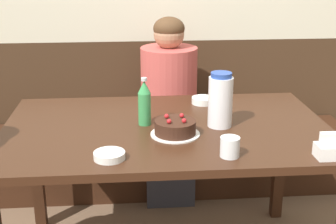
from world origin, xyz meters
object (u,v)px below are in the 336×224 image
(bowl_rice_small, at_px, (203,100))
(person_pale_blue_shirt, at_px, (169,115))
(water_pitcher, at_px, (220,100))
(bowl_soup_white, at_px, (109,155))
(glass_water_tall, at_px, (230,147))
(napkin_holder, at_px, (330,149))
(bench_seat, at_px, (156,159))
(soju_bottle, at_px, (144,103))
(birthday_cake, at_px, (175,128))

(bowl_rice_small, height_order, person_pale_blue_shirt, person_pale_blue_shirt)
(water_pitcher, distance_m, bowl_soup_white, 0.60)
(glass_water_tall, xyz_separation_m, person_pale_blue_shirt, (-0.14, 1.09, -0.24))
(napkin_holder, distance_m, bowl_rice_small, 0.82)
(water_pitcher, height_order, bowl_rice_small, water_pitcher)
(bowl_soup_white, bearing_deg, napkin_holder, -4.05)
(bench_seat, bearing_deg, glass_water_tall, -79.51)
(soju_bottle, height_order, bowl_soup_white, soju_bottle)
(napkin_holder, relative_size, bowl_rice_small, 0.93)
(water_pitcher, xyz_separation_m, bowl_rice_small, (-0.02, 0.34, -0.11))
(birthday_cake, xyz_separation_m, bowl_soup_white, (-0.28, -0.23, -0.02))
(birthday_cake, distance_m, soju_bottle, 0.21)
(water_pitcher, relative_size, bowl_soup_white, 2.05)
(soju_bottle, distance_m, bowl_soup_white, 0.41)
(person_pale_blue_shirt, bearing_deg, birthday_cake, -3.06)
(bench_seat, xyz_separation_m, napkin_holder, (0.61, -1.23, 0.59))
(person_pale_blue_shirt, bearing_deg, napkin_holder, 25.00)
(soju_bottle, bearing_deg, bowl_soup_white, -112.01)
(bench_seat, height_order, person_pale_blue_shirt, person_pale_blue_shirt)
(bench_seat, height_order, birthday_cake, birthday_cake)
(napkin_holder, bearing_deg, birthday_cake, 153.27)
(bench_seat, relative_size, soju_bottle, 11.21)
(birthday_cake, xyz_separation_m, napkin_holder, (0.58, -0.29, 0.01))
(napkin_holder, bearing_deg, water_pitcher, 133.31)
(water_pitcher, height_order, person_pale_blue_shirt, person_pale_blue_shirt)
(bench_seat, bearing_deg, soju_bottle, -97.00)
(bench_seat, relative_size, glass_water_tall, 31.36)
(napkin_holder, height_order, person_pale_blue_shirt, person_pale_blue_shirt)
(glass_water_tall, bearing_deg, napkin_holder, -6.66)
(bench_seat, height_order, bowl_rice_small, bowl_rice_small)
(glass_water_tall, bearing_deg, water_pitcher, 85.90)
(birthday_cake, relative_size, glass_water_tall, 2.72)
(bowl_soup_white, height_order, glass_water_tall, glass_water_tall)
(soju_bottle, height_order, napkin_holder, soju_bottle)
(water_pitcher, distance_m, napkin_holder, 0.53)
(water_pitcher, height_order, bowl_soup_white, water_pitcher)
(bowl_soup_white, xyz_separation_m, glass_water_tall, (0.47, -0.02, 0.03))
(soju_bottle, distance_m, person_pale_blue_shirt, 0.79)
(napkin_holder, xyz_separation_m, person_pale_blue_shirt, (-0.53, 1.14, -0.24))
(bench_seat, xyz_separation_m, person_pale_blue_shirt, (0.08, -0.10, 0.35))
(birthday_cake, relative_size, napkin_holder, 1.97)
(bowl_soup_white, bearing_deg, bench_seat, 78.03)
(bowl_rice_small, bearing_deg, bowl_soup_white, -125.28)
(bench_seat, bearing_deg, person_pale_blue_shirt, -51.87)
(bench_seat, bearing_deg, bowl_soup_white, -101.97)
(birthday_cake, distance_m, glass_water_tall, 0.31)
(bench_seat, height_order, napkin_holder, napkin_holder)
(soju_bottle, xyz_separation_m, bowl_rice_small, (0.32, 0.29, -0.09))
(bowl_soup_white, bearing_deg, person_pale_blue_shirt, 73.27)
(person_pale_blue_shirt, bearing_deg, bowl_soup_white, -16.73)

